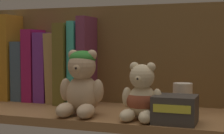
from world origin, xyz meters
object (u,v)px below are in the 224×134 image
(book_6, at_px, (59,68))
(book_8, at_px, (80,63))
(book_3, at_px, (24,71))
(book_2, at_px, (14,58))
(book_5, at_px, (47,67))
(book_1, at_px, (5,57))
(teddy_bear_larger, at_px, (82,84))
(small_product_box, at_px, (175,109))
(book_4, at_px, (36,65))
(book_7, at_px, (70,63))
(pillar_candle, at_px, (183,99))
(book_9, at_px, (89,60))
(teddy_bear_smaller, at_px, (142,97))

(book_6, xyz_separation_m, book_8, (0.07, 0.00, 0.02))
(book_3, xyz_separation_m, book_8, (0.18, 0.00, 0.03))
(book_2, xyz_separation_m, book_5, (0.11, 0.00, -0.03))
(book_1, distance_m, book_8, 0.25)
(book_2, height_order, book_3, book_2)
(book_5, distance_m, teddy_bear_larger, 0.25)
(small_product_box, bearing_deg, book_4, 157.61)
(book_7, height_order, book_8, book_8)
(pillar_candle, bearing_deg, book_3, 171.12)
(book_9, xyz_separation_m, small_product_box, (0.27, -0.18, -0.09))
(teddy_bear_smaller, bearing_deg, book_1, 159.93)
(book_4, bearing_deg, book_9, 0.00)
(book_2, relative_size, book_4, 1.21)
(book_5, relative_size, teddy_bear_larger, 1.30)
(book_2, height_order, pillar_candle, book_2)
(book_3, bearing_deg, book_1, 180.00)
(book_7, xyz_separation_m, teddy_bear_smaller, (0.25, -0.17, -0.06))
(book_7, distance_m, small_product_box, 0.38)
(book_9, bearing_deg, small_product_box, -33.80)
(book_8, xyz_separation_m, teddy_bear_larger, (0.08, -0.16, -0.04))
(book_9, height_order, small_product_box, book_9)
(book_6, height_order, teddy_bear_larger, book_6)
(book_1, bearing_deg, book_9, 0.00)
(book_8, bearing_deg, book_5, -180.00)
(book_1, height_order, book_8, book_1)
(book_9, xyz_separation_m, teddy_bear_larger, (0.05, -0.16, -0.05))
(pillar_candle, distance_m, small_product_box, 0.11)
(book_7, relative_size, teddy_bear_larger, 1.46)
(book_8, height_order, pillar_candle, book_8)
(small_product_box, bearing_deg, book_5, 155.72)
(book_6, relative_size, teddy_bear_larger, 1.28)
(book_9, height_order, pillar_candle, book_9)
(book_4, height_order, pillar_candle, book_4)
(book_5, relative_size, book_7, 0.89)
(book_3, relative_size, teddy_bear_larger, 1.14)
(book_8, bearing_deg, book_9, -0.00)
(book_6, relative_size, book_7, 0.88)
(book_3, distance_m, pillar_candle, 0.48)
(book_8, bearing_deg, book_6, -180.00)
(book_2, relative_size, book_3, 1.45)
(book_3, distance_m, book_6, 0.11)
(book_4, xyz_separation_m, book_8, (0.14, 0.00, 0.01))
(book_4, xyz_separation_m, teddy_bear_smaller, (0.37, -0.17, -0.05))
(pillar_candle, bearing_deg, book_1, 172.20)
(pillar_candle, bearing_deg, book_6, 168.42)
(pillar_candle, bearing_deg, book_4, 170.36)
(book_3, height_order, book_8, book_8)
(book_4, relative_size, book_7, 0.93)
(book_6, distance_m, book_8, 0.07)
(small_product_box, bearing_deg, book_1, 161.62)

